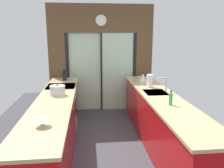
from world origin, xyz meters
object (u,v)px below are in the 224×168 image
(mixing_bowl, at_px, (43,123))
(kettle, at_px, (143,77))
(oven_range, at_px, (62,107))
(stock_pot, at_px, (58,90))
(paper_towel_roll, at_px, (149,81))
(soap_bottle, at_px, (171,99))
(knife_block, at_px, (65,76))

(mixing_bowl, bearing_deg, kettle, 53.50)
(oven_range, height_order, stock_pot, stock_pot)
(oven_range, height_order, paper_towel_roll, paper_towel_roll)
(kettle, xyz_separation_m, soap_bottle, (-0.00, -1.77, 0.00))
(stock_pot, bearing_deg, kettle, 29.03)
(oven_range, distance_m, knife_block, 0.84)
(knife_block, distance_m, soap_bottle, 2.75)
(oven_range, distance_m, stock_pot, 0.89)
(mixing_bowl, distance_m, soap_bottle, 1.89)
(knife_block, relative_size, kettle, 0.98)
(kettle, bearing_deg, soap_bottle, -90.07)
(stock_pot, xyz_separation_m, paper_towel_roll, (1.78, 0.43, 0.04))
(kettle, height_order, paper_towel_roll, paper_towel_roll)
(knife_block, bearing_deg, oven_range, -91.71)
(stock_pot, distance_m, paper_towel_roll, 1.83)
(stock_pot, bearing_deg, soap_bottle, -23.71)
(stock_pot, bearing_deg, mixing_bowl, -90.00)
(stock_pot, height_order, kettle, kettle)
(stock_pot, bearing_deg, paper_towel_roll, 13.65)
(knife_block, bearing_deg, paper_towel_roll, -26.48)
(oven_range, bearing_deg, knife_block, 88.29)
(knife_block, distance_m, stock_pot, 1.32)
(soap_bottle, bearing_deg, oven_range, 140.53)
(mixing_bowl, xyz_separation_m, kettle, (1.78, 2.41, 0.06))
(knife_block, xyz_separation_m, kettle, (1.78, -0.33, -0.01))
(oven_range, xyz_separation_m, paper_towel_roll, (1.80, -0.27, 0.59))
(mixing_bowl, xyz_separation_m, knife_block, (0.00, 2.74, 0.07))
(oven_range, xyz_separation_m, soap_bottle, (1.80, -1.48, 0.56))
(knife_block, relative_size, stock_pot, 0.97)
(oven_range, distance_m, paper_towel_roll, 1.91)
(knife_block, relative_size, paper_towel_roll, 0.93)
(knife_block, height_order, kettle, knife_block)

